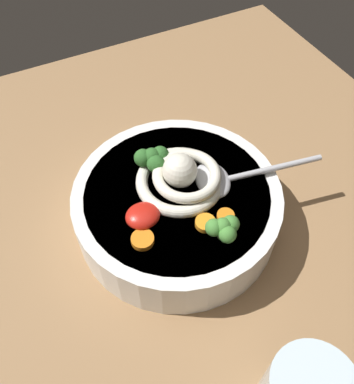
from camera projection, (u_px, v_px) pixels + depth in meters
table_slab at (167, 250)px, 57.08cm from camera, size 93.20×93.20×3.89cm
soup_bowl at (177, 207)px, 55.03cm from camera, size 26.98×26.98×6.62cm
noodle_pile at (182, 177)px, 51.98cm from camera, size 12.36×12.12×4.97cm
soup_spoon at (223, 177)px, 52.93cm from camera, size 17.53×6.68×1.60cm
chili_sauce_dollop at (143, 216)px, 49.11cm from camera, size 4.22×3.80×1.90cm
broccoli_floret_front at (153, 159)px, 52.95cm from camera, size 4.57×3.94×3.62cm
broccoli_floret_center at (224, 228)px, 46.78cm from camera, size 4.05×3.48×3.20cm
carrot_slice_extra_b at (143, 240)px, 47.75cm from camera, size 2.70×2.70×0.77cm
carrot_slice_far at (205, 223)px, 49.16cm from camera, size 2.47×2.47×0.76cm
carrot_slice_beside_noodles at (226, 216)px, 49.91cm from camera, size 2.14×2.14×0.56cm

